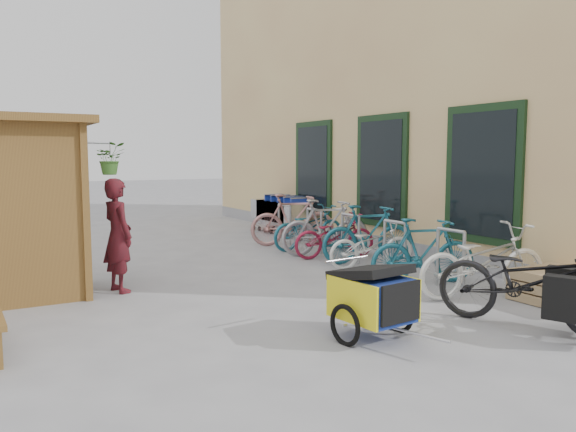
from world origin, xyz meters
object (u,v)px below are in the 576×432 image
pallet_stack (572,288)px  bike_6 (309,227)px  child_trailer (373,295)px  bike_1 (423,251)px  bike_7 (293,220)px  bike_3 (368,234)px  cargo_bike (532,282)px  bike_0 (483,261)px  person_kiosk (118,235)px  bike_4 (335,236)px  bike_5 (326,227)px  shopping_carts (279,211)px  bike_2 (371,245)px

pallet_stack → bike_6: (-0.62, 5.33, 0.24)m
child_trailer → bike_1: bearing=30.0°
bike_7 → bike_3: bearing=-160.3°
cargo_bike → bike_0: cargo_bike is taller
person_kiosk → bike_7: 4.81m
bike_4 → bike_5: bearing=7.2°
bike_4 → pallet_stack: bearing=-159.5°
pallet_stack → bike_3: size_ratio=0.69×
bike_4 → bike_3: bearing=-152.2°
bike_4 → person_kiosk: bearing=110.3°
pallet_stack → bike_5: size_ratio=0.67×
bike_1 → bike_3: 1.77m
person_kiosk → bike_6: (4.21, 1.76, -0.34)m
shopping_carts → person_kiosk: 6.39m
shopping_carts → bike_4: shopping_carts is taller
bike_0 → pallet_stack: bearing=-125.9°
bike_4 → bike_7: bike_7 is taller
bike_3 → bike_7: bike_7 is taller
bike_1 → bike_2: (0.09, 1.34, -0.09)m
cargo_bike → bike_5: bearing=60.9°
cargo_bike → bike_1: 2.26m
shopping_carts → bike_1: bike_1 is taller
bike_3 → cargo_bike: bearing=-179.8°
bike_6 → bike_7: 0.61m
person_kiosk → bike_4: (4.11, 0.69, -0.37)m
pallet_stack → person_kiosk: bearing=143.6°
pallet_stack → bike_3: bearing=98.2°
child_trailer → bike_7: size_ratio=0.77×
shopping_carts → bike_0: size_ratio=1.12×
shopping_carts → bike_7: bike_7 is taller
child_trailer → bike_1: 2.72m
bike_6 → bike_0: bearing=174.4°
shopping_carts → bike_3: size_ratio=1.23×
bike_1 → bike_3: (0.32, 1.74, 0.03)m
child_trailer → bike_3: 4.18m
shopping_carts → child_trailer: (-3.03, -7.53, -0.11)m
pallet_stack → shopping_carts: bearing=90.0°
bike_3 → bike_6: size_ratio=1.01×
bike_2 → bike_1: bearing=-172.6°
pallet_stack → shopping_carts: 7.74m
shopping_carts → child_trailer: shopping_carts is taller
bike_6 → bike_7: bike_7 is taller
pallet_stack → bike_0: bearing=130.6°
shopping_carts → bike_7: 1.92m
bike_0 → bike_3: (0.19, 2.72, 0.02)m
bike_4 → bike_1: bearing=-171.7°
bike_3 → pallet_stack: bearing=-159.6°
shopping_carts → bike_6: bearing=-104.5°
bike_1 → child_trailer: bearing=143.1°
person_kiosk → bike_1: bearing=-127.0°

